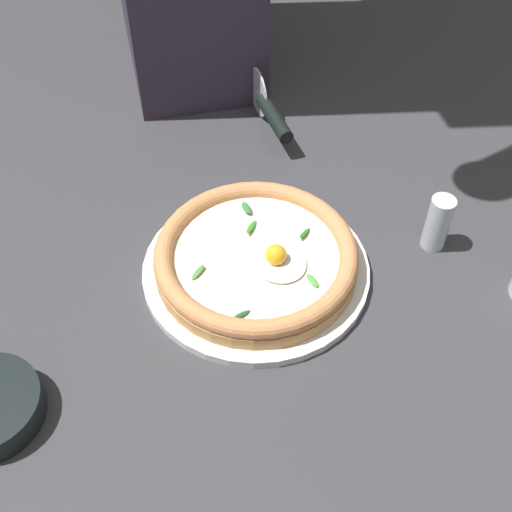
# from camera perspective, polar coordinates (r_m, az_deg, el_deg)

# --- Properties ---
(ground_plane) EXTENTS (2.40, 2.40, 0.03)m
(ground_plane) POSITION_cam_1_polar(r_m,az_deg,el_deg) (0.84, -1.39, -4.26)
(ground_plane) COLOR #363639
(ground_plane) RESTS_ON ground
(pizza_plate) EXTENTS (0.29, 0.29, 0.01)m
(pizza_plate) POSITION_cam_1_polar(r_m,az_deg,el_deg) (0.85, -0.00, -1.17)
(pizza_plate) COLOR white
(pizza_plate) RESTS_ON ground
(pizza) EXTENTS (0.26, 0.26, 0.05)m
(pizza) POSITION_cam_1_polar(r_m,az_deg,el_deg) (0.83, 0.03, -0.08)
(pizza) COLOR tan
(pizza) RESTS_ON pizza_plate
(pizza_cutter) EXTENTS (0.16, 0.05, 0.08)m
(pizza_cutter) POSITION_cam_1_polar(r_m,az_deg,el_deg) (1.04, 1.18, 12.46)
(pizza_cutter) COLOR silver
(pizza_cutter) RESTS_ON ground
(pepper_shaker) EXTENTS (0.03, 0.03, 0.08)m
(pepper_shaker) POSITION_cam_1_polar(r_m,az_deg,el_deg) (0.89, 15.44, 2.77)
(pepper_shaker) COLOR silver
(pepper_shaker) RESTS_ON ground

